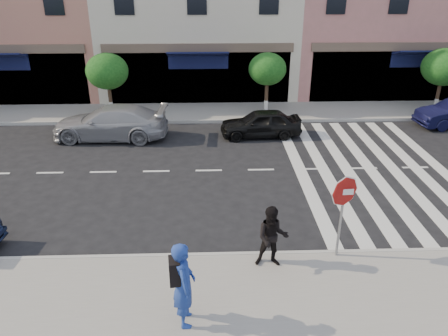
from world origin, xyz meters
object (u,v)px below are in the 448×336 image
walker (272,237)px  car_far_left (110,123)px  car_far_mid (261,123)px  stop_sign (344,199)px  photographer (184,284)px

walker → car_far_left: (-5.95, 9.60, -0.25)m
car_far_mid → car_far_left: bearing=-93.2°
stop_sign → car_far_mid: (-1.00, 9.27, -1.24)m
stop_sign → car_far_left: 12.13m
photographer → walker: (2.10, 1.88, -0.16)m
stop_sign → walker: size_ratio=1.40×
stop_sign → car_far_left: bearing=126.9°
stop_sign → photographer: size_ratio=1.17×
walker → car_far_mid: walker is taller
stop_sign → walker: bearing=-172.5°
walker → car_far_mid: 9.64m
car_far_left → car_far_mid: bearing=93.1°
car_far_left → car_far_mid: 6.74m
walker → car_far_left: size_ratio=0.33×
walker → car_far_mid: (0.79, 9.60, -0.36)m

